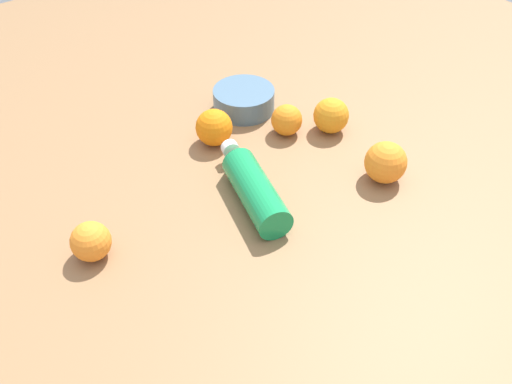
% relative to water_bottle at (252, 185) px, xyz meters
% --- Properties ---
extents(ground_plane, '(2.40, 2.40, 0.00)m').
position_rel_water_bottle_xyz_m(ground_plane, '(-0.03, 0.03, -0.03)').
color(ground_plane, olive).
extents(water_bottle, '(0.25, 0.13, 0.07)m').
position_rel_water_bottle_xyz_m(water_bottle, '(0.00, 0.00, 0.00)').
color(water_bottle, '#198C4C').
rests_on(water_bottle, ground_plane).
extents(orange_0, '(0.08, 0.08, 0.08)m').
position_rel_water_bottle_xyz_m(orange_0, '(-0.11, -0.24, 0.01)').
color(orange_0, orange).
rests_on(orange_0, ground_plane).
extents(orange_1, '(0.08, 0.08, 0.08)m').
position_rel_water_bottle_xyz_m(orange_1, '(0.07, -0.27, 0.01)').
color(orange_1, orange).
rests_on(orange_1, ground_plane).
extents(orange_2, '(0.07, 0.07, 0.07)m').
position_rel_water_bottle_xyz_m(orange_2, '(0.05, 0.30, 0.00)').
color(orange_2, orange).
rests_on(orange_2, ground_plane).
extents(orange_3, '(0.08, 0.08, 0.08)m').
position_rel_water_bottle_xyz_m(orange_3, '(0.19, -0.04, 0.01)').
color(orange_3, orange).
rests_on(orange_3, ground_plane).
extents(orange_4, '(0.07, 0.07, 0.07)m').
position_rel_water_bottle_xyz_m(orange_4, '(0.12, -0.19, 0.00)').
color(orange_4, orange).
rests_on(orange_4, ground_plane).
extents(ceramic_bowl, '(0.14, 0.14, 0.05)m').
position_rel_water_bottle_xyz_m(ceramic_bowl, '(0.25, -0.17, -0.01)').
color(ceramic_bowl, slate).
rests_on(ceramic_bowl, ground_plane).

